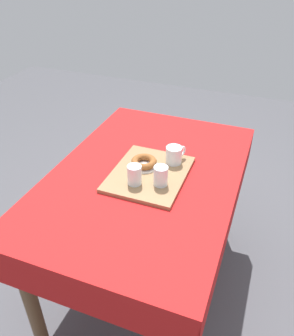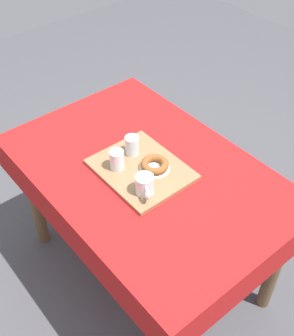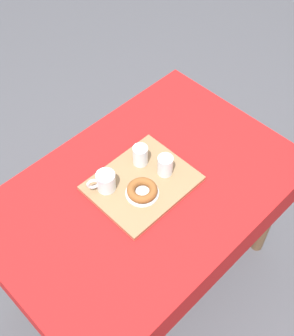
# 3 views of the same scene
# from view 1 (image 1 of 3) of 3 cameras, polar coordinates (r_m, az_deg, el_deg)

# --- Properties ---
(ground_plane) EXTENTS (6.00, 6.00, 0.00)m
(ground_plane) POSITION_cam_1_polar(r_m,az_deg,el_deg) (2.10, -0.26, -17.65)
(ground_plane) COLOR #47474C
(dining_table) EXTENTS (1.25, 0.84, 0.74)m
(dining_table) POSITION_cam_1_polar(r_m,az_deg,el_deg) (1.65, -0.31, -3.80)
(dining_table) COLOR red
(dining_table) RESTS_ON ground
(serving_tray) EXTENTS (0.40, 0.33, 0.02)m
(serving_tray) POSITION_cam_1_polar(r_m,az_deg,el_deg) (1.57, 0.38, -0.98)
(serving_tray) COLOR olive
(serving_tray) RESTS_ON dining_table
(tea_mug_left) EXTENTS (0.11, 0.08, 0.08)m
(tea_mug_left) POSITION_cam_1_polar(r_m,az_deg,el_deg) (1.62, 4.50, 2.10)
(tea_mug_left) COLOR white
(tea_mug_left) RESTS_ON serving_tray
(water_glass_near) EXTENTS (0.06, 0.06, 0.09)m
(water_glass_near) POSITION_cam_1_polar(r_m,az_deg,el_deg) (1.48, -2.07, -1.30)
(water_glass_near) COLOR white
(water_glass_near) RESTS_ON serving_tray
(water_glass_far) EXTENTS (0.06, 0.06, 0.09)m
(water_glass_far) POSITION_cam_1_polar(r_m,az_deg,el_deg) (1.47, 2.27, -1.45)
(water_glass_far) COLOR white
(water_glass_far) RESTS_ON serving_tray
(donut_plate_left) EXTENTS (0.13, 0.13, 0.01)m
(donut_plate_left) POSITION_cam_1_polar(r_m,az_deg,el_deg) (1.61, -0.50, 0.44)
(donut_plate_left) COLOR white
(donut_plate_left) RESTS_ON serving_tray
(sugar_donut_left) EXTENTS (0.12, 0.12, 0.03)m
(sugar_donut_left) POSITION_cam_1_polar(r_m,az_deg,el_deg) (1.60, -0.51, 1.02)
(sugar_donut_left) COLOR brown
(sugar_donut_left) RESTS_ON donut_plate_left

